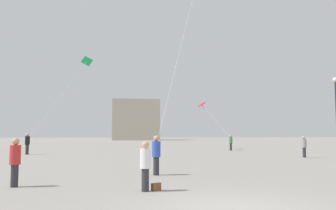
# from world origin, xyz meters

# --- Properties ---
(ground_plane) EXTENTS (300.00, 300.00, 0.00)m
(ground_plane) POSITION_xyz_m (0.00, 0.00, 0.00)
(ground_plane) COLOR gray
(person_in_white) EXTENTS (0.34, 0.34, 1.57)m
(person_in_white) POSITION_xyz_m (-2.05, 2.54, 0.86)
(person_in_white) COLOR #2D2D33
(person_in_white) RESTS_ON ground_plane
(person_in_black) EXTENTS (0.40, 0.40, 1.85)m
(person_in_black) POSITION_xyz_m (-11.41, 22.69, 1.02)
(person_in_black) COLOR #2D2D33
(person_in_black) RESTS_ON ground_plane
(person_in_green) EXTENTS (0.37, 0.37, 1.70)m
(person_in_green) POSITION_xyz_m (8.19, 27.47, 0.93)
(person_in_green) COLOR #2D2D33
(person_in_green) RESTS_ON ground_plane
(person_in_grey) EXTENTS (0.36, 0.36, 1.64)m
(person_in_grey) POSITION_xyz_m (10.66, 16.56, 0.90)
(person_in_grey) COLOR #2D2D33
(person_in_grey) RESTS_ON ground_plane
(person_in_red) EXTENTS (0.36, 0.36, 1.67)m
(person_in_red) POSITION_xyz_m (-6.44, 3.90, 0.91)
(person_in_red) COLOR #2D2D33
(person_in_red) RESTS_ON ground_plane
(person_in_blue) EXTENTS (0.38, 0.38, 1.73)m
(person_in_blue) POSITION_xyz_m (-1.39, 6.70, 0.95)
(person_in_blue) COLOR #2D2D33
(person_in_blue) RESTS_ON ground_plane
(kite_emerald_delta) EXTENTS (4.16, 13.19, 10.10)m
(kite_emerald_delta) POSITION_xyz_m (-8.09, 34.93, 10.73)
(kite_emerald_delta) COLOR green
(kite_crimson_diamond) EXTENTS (2.98, 4.16, 4.31)m
(kite_crimson_diamond) POSITION_xyz_m (5.82, 30.97, 5.23)
(kite_crimson_diamond) COLOR red
(building_left_hall) EXTENTS (12.95, 9.31, 11.13)m
(building_left_hall) POSITION_xyz_m (-1.00, 87.88, 5.56)
(building_left_hall) COLOR #B2A893
(building_left_hall) RESTS_ON ground_plane
(lamppost_east) EXTENTS (0.36, 0.36, 5.97)m
(lamppost_east) POSITION_xyz_m (12.51, 15.16, 3.90)
(lamppost_east) COLOR #2D2D30
(lamppost_east) RESTS_ON ground_plane
(handbag_beside_flyer) EXTENTS (0.34, 0.31, 0.24)m
(handbag_beside_flyer) POSITION_xyz_m (-1.70, 2.64, 0.12)
(handbag_beside_flyer) COLOR brown
(handbag_beside_flyer) RESTS_ON ground_plane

